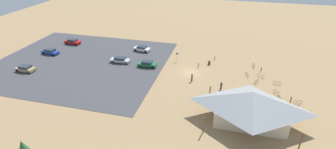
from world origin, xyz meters
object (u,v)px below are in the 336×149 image
car_blue_back_corner (50,51)px  visitor_near_lot (221,85)px  car_tan_mid_lot (25,68)px  bicycle_orange_mid_cluster (277,93)px  car_silver_front_row (120,60)px  bicycle_purple_front_row (256,82)px  lot_sign (177,56)px  bicycle_silver_trailside (267,96)px  visitor_by_pavilion (192,77)px  car_white_second_row (142,49)px  bicycle_white_lone_east (215,58)px  trash_bin (209,63)px  bicycle_black_lone_west (247,74)px  bicycle_red_yard_left (277,83)px  car_green_by_curb (147,64)px  car_red_end_stall (73,42)px  bike_pavilion (251,104)px  bicycle_teal_back_row (198,65)px  bicycle_white_yard_front (261,76)px  bicycle_yellow_near_sign (298,102)px  bicycle_green_yard_center (280,99)px  bicycle_blue_near_porch (253,66)px  bicycle_black_edge_north (261,69)px

car_blue_back_corner → visitor_near_lot: (-44.31, 6.69, 0.11)m
car_tan_mid_lot → visitor_near_lot: size_ratio=2.73×
bicycle_orange_mid_cluster → car_silver_front_row: size_ratio=0.31×
bicycle_purple_front_row → lot_sign: bearing=-19.8°
bicycle_silver_trailside → visitor_by_pavilion: (14.84, -2.89, 0.55)m
bicycle_silver_trailside → car_white_second_row: bearing=-27.0°
bicycle_white_lone_east → bicycle_orange_mid_cluster: bearing=134.6°
trash_bin → bicycle_black_lone_west: trash_bin is taller
bicycle_black_lone_west → trash_bin: bearing=-22.9°
bicycle_red_yard_left → car_green_by_curb: (28.53, -1.37, 0.37)m
car_red_end_stall → car_tan_mid_lot: 17.52m
bike_pavilion → car_tan_mid_lot: bearing=-6.9°
bicycle_teal_back_row → bicycle_white_yard_front: bearing=173.0°
bicycle_red_yard_left → car_tan_mid_lot: (54.50, 7.63, 0.33)m
bicycle_orange_mid_cluster → car_blue_back_corner: 55.18m
car_silver_front_row → car_tan_mid_lot: 21.17m
lot_sign → trash_bin: bearing=179.3°
car_white_second_row → car_red_end_stall: 20.94m
bicycle_black_lone_west → visitor_by_pavilion: 12.50m
bicycle_yellow_near_sign → car_silver_front_row: 39.28m
bicycle_red_yard_left → car_white_second_row: (32.82, -9.89, 0.34)m
lot_sign → bicycle_orange_mid_cluster: bearing=155.1°
bicycle_black_lone_west → visitor_near_lot: visitor_near_lot is taller
bicycle_yellow_near_sign → car_silver_front_row: size_ratio=0.34×
bicycle_green_yard_center → car_tan_mid_lot: 54.32m
lot_sign → bicycle_teal_back_row: (-5.61, 2.02, -1.02)m
bicycle_silver_trailside → bicycle_red_yard_left: bearing=-113.2°
trash_bin → bicycle_green_yard_center: bearing=139.3°
bicycle_black_lone_west → bicycle_purple_front_row: bicycle_purple_front_row is taller
bicycle_blue_near_porch → bicycle_yellow_near_sign: bearing=117.4°
lot_sign → car_green_by_curb: lot_sign is taller
bicycle_green_yard_center → bicycle_purple_front_row: size_ratio=1.26×
visitor_near_lot → bicycle_silver_trailside: bearing=172.7°
bicycle_green_yard_center → bicycle_purple_front_row: bicycle_green_yard_center is taller
bicycle_purple_front_row → car_blue_back_corner: car_blue_back_corner is taller
bicycle_black_lone_west → visitor_near_lot: (5.17, 7.00, 0.47)m
bicycle_black_lone_west → bicycle_orange_mid_cluster: size_ratio=1.09×
bicycle_white_yard_front → bicycle_white_lone_east: bicycle_white_yard_front is taller
bike_pavilion → bicycle_silver_trailside: bike_pavilion is taller
lot_sign → bicycle_teal_back_row: size_ratio=1.26×
car_red_end_stall → car_tan_mid_lot: (0.75, 17.51, -0.03)m
car_blue_back_corner → car_red_end_stall: bearing=-101.9°
bicycle_orange_mid_cluster → bicycle_white_yard_front: bearing=-69.2°
bicycle_white_yard_front → car_white_second_row: (29.82, -7.39, 0.36)m
bicycle_purple_front_row → car_white_second_row: size_ratio=0.30×
car_silver_front_row → car_red_end_stall: 19.82m
bicycle_purple_front_row → bicycle_black_edge_north: 6.35m
trash_bin → lot_sign: 7.97m
bicycle_purple_front_row → bicycle_red_yard_left: bearing=-174.7°
bicycle_orange_mid_cluster → bicycle_yellow_near_sign: (-3.32, 2.42, -0.02)m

